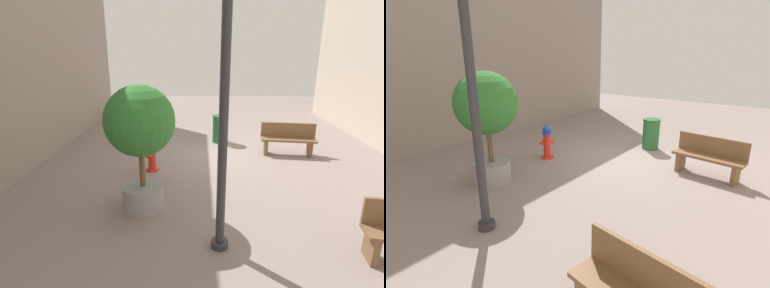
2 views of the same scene
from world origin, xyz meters
TOP-DOWN VIEW (x-y plane):
  - ground_plane at (0.00, 0.00)m, footprint 23.40×23.40m
  - building_facade_right at (5.42, 2.70)m, footprint 0.70×18.00m
  - fire_hydrant at (1.86, 1.32)m, footprint 0.40×0.42m
  - bench_near at (-2.08, -0.07)m, footprint 1.65×0.63m
  - planter_tree at (1.73, 3.27)m, footprint 1.35×1.35m
  - street_lamp at (0.27, 4.50)m, footprint 0.36×0.36m
  - trash_bin at (-0.10, -1.26)m, footprint 0.52×0.52m

SIDE VIEW (x-z plane):
  - ground_plane at x=0.00m, z-range 0.00..0.00m
  - trash_bin at x=-0.10m, z-range 0.00..0.93m
  - fire_hydrant at x=1.86m, z-range 0.00..0.94m
  - bench_near at x=-2.08m, z-range 0.02..0.97m
  - planter_tree at x=1.73m, z-range 0.38..2.86m
  - street_lamp at x=0.27m, z-range 0.51..5.08m
  - building_facade_right at x=5.42m, z-range 0.00..7.32m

